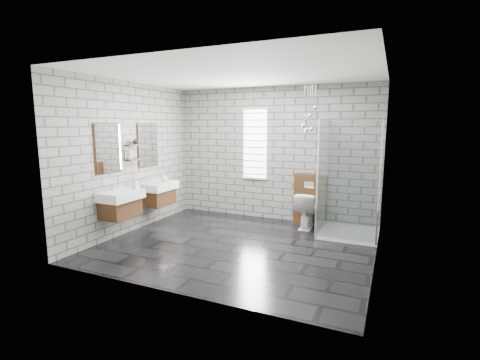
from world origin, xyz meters
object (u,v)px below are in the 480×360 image
Objects in this scene: vanity_left at (119,196)px; cistern_panel at (310,199)px; shower_enclosure at (343,208)px; toilet at (307,210)px; vanity_right at (157,187)px.

cistern_panel is (2.71, 2.28, -0.26)m from vanity_left.
shower_enclosure is (3.41, 1.76, -0.25)m from vanity_left.
cistern_panel is at bearing -91.52° from toilet.
cistern_panel is at bearing 143.59° from shower_enclosure.
cistern_panel is (2.71, 1.25, -0.26)m from vanity_right.
shower_enclosure is (0.70, -0.52, 0.00)m from cistern_panel.
vanity_right is at bearing -167.81° from shower_enclosure.
cistern_panel is at bearing 24.85° from vanity_right.
cistern_panel reaches higher than toilet.
cistern_panel is 0.87m from shower_enclosure.
shower_enclosure is at bearing 157.62° from toilet.
toilet is at bearing 36.81° from vanity_left.
shower_enclosure reaches higher than toilet.
vanity_left is 0.77× the size of shower_enclosure.
vanity_left and vanity_right have the same top height.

